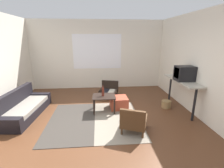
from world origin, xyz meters
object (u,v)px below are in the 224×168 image
clay_vase (177,73)px  coffee_table (104,99)px  console_shelf (182,83)px  wicker_basket (166,104)px  couch (23,108)px  armchair_striped_foreground (134,121)px  armchair_by_window (109,90)px  crt_television (185,73)px  ottoman_orange (119,103)px  glass_bottle (103,92)px

clay_vase → coffee_table: bearing=-173.1°
console_shelf → wicker_basket: (-0.34, 0.13, -0.68)m
clay_vase → wicker_basket: size_ratio=1.23×
couch → armchair_striped_foreground: (2.77, -1.05, 0.06)m
couch → clay_vase: 4.46m
armchair_by_window → armchair_striped_foreground: 2.29m
couch → crt_television: bearing=-0.8°
couch → armchair_striped_foreground: size_ratio=2.52×
armchair_by_window → ottoman_orange: (0.22, -0.96, -0.08)m
coffee_table → armchair_striped_foreground: size_ratio=0.86×
crt_television → console_shelf: bearing=88.0°
armchair_striped_foreground → ottoman_orange: size_ratio=1.47×
coffee_table → ottoman_orange: coffee_table is taller
armchair_striped_foreground → glass_bottle: 1.34m
glass_bottle → coffee_table: bearing=-29.3°
coffee_table → clay_vase: bearing=6.9°
armchair_by_window → armchair_striped_foreground: (0.38, -2.26, 0.02)m
couch → armchair_striped_foreground: couch is taller
coffee_table → glass_bottle: size_ratio=2.22×
armchair_by_window → glass_bottle: size_ratio=2.54×
clay_vase → glass_bottle: (-2.23, -0.25, -0.44)m
armchair_striped_foreground → crt_television: size_ratio=1.49×
armchair_striped_foreground → console_shelf: bearing=33.9°
armchair_by_window → wicker_basket: size_ratio=2.64×
armchair_by_window → clay_vase: 2.29m
ottoman_orange → glass_bottle: size_ratio=1.75×
console_shelf → crt_television: bearing=-92.0°
armchair_striped_foreground → glass_bottle: (-0.63, 1.14, 0.31)m
armchair_striped_foreground → clay_vase: size_ratio=2.17×
glass_bottle → couch: bearing=-177.5°
ottoman_orange → coffee_table: bearing=-159.5°
clay_vase → wicker_basket: 0.99m
ottoman_orange → wicker_basket: 1.43m
coffee_table → ottoman_orange: (0.44, 0.17, -0.20)m
ottoman_orange → clay_vase: size_ratio=1.47×
glass_bottle → ottoman_orange: bearing=18.0°
couch → console_shelf: (4.37, 0.03, 0.57)m
coffee_table → glass_bottle: (-0.02, 0.01, 0.21)m
coffee_table → crt_television: bearing=-3.7°
ottoman_orange → wicker_basket: size_ratio=1.82×
coffee_table → glass_bottle: bearing=150.7°
armchair_by_window → wicker_basket: armchair_by_window is taller
coffee_table → armchair_by_window: (0.22, 1.13, -0.12)m
crt_television → glass_bottle: 2.29m
ottoman_orange → armchair_striped_foreground: bearing=-83.0°
clay_vase → armchair_by_window: bearing=156.6°
couch → glass_bottle: bearing=2.5°
coffee_table → wicker_basket: (1.87, 0.08, -0.26)m
clay_vase → glass_bottle: clay_vase is taller
armchair_striped_foreground → clay_vase: 2.25m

